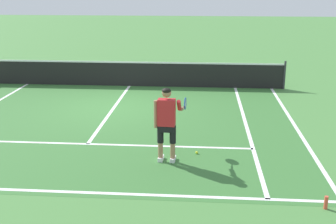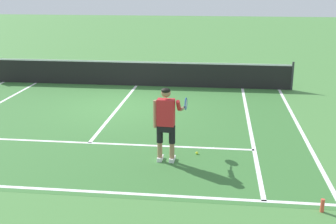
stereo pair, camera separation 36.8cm
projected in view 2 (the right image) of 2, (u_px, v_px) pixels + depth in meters
name	position (u px, v px, depth m)	size (l,w,h in m)	color
ground_plane	(119.00, 107.00, 14.22)	(80.00, 80.00, 0.00)	#477F3D
court_inner_surface	(108.00, 120.00, 12.84)	(10.98, 9.39, 0.00)	#387033
line_baseline	(51.00, 189.00, 8.56)	(10.98, 0.10, 0.01)	white
line_service	(89.00, 143.00, 11.02)	(8.23, 0.10, 0.01)	white
line_centre_service	(118.00, 108.00, 14.07)	(0.10, 6.40, 0.01)	white
line_singles_right	(249.00, 125.00, 12.37)	(0.10, 8.99, 0.01)	white
line_doubles_right	(299.00, 127.00, 12.22)	(0.10, 8.99, 0.01)	white
tennis_net	(136.00, 73.00, 16.97)	(11.96, 0.08, 1.07)	#333338
tennis_player	(166.00, 119.00, 9.65)	(0.69, 1.10, 1.71)	white
tennis_ball_near_feet	(197.00, 153.00, 10.29)	(0.07, 0.07, 0.07)	#CCE02D
water_bottle	(322.00, 206.00, 7.69)	(0.07, 0.07, 0.25)	#E04C38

